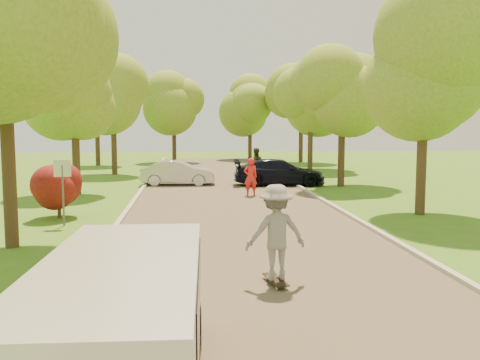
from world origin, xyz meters
name	(u,v)px	position (x,y,z in m)	size (l,w,h in m)	color
ground	(253,250)	(0.00, 0.00, 0.00)	(100.00, 100.00, 0.00)	#39751B
road	(230,205)	(0.00, 8.00, 0.01)	(8.00, 60.00, 0.01)	#4C4438
curb_left	(131,205)	(-4.05, 8.00, 0.06)	(0.18, 60.00, 0.12)	#B2AD9E
curb_right	(326,202)	(4.05, 8.00, 0.06)	(0.18, 60.00, 0.12)	#B2AD9E
street_sign	(63,179)	(-5.80, 4.00, 1.56)	(0.55, 0.06, 2.17)	#59595E
red_shrub	(58,187)	(-6.30, 5.50, 1.10)	(1.70, 1.70, 1.95)	#382619
tree_l_mida	(12,54)	(-6.30, 1.00, 5.17)	(4.71, 4.60, 7.39)	#382619
tree_l_midb	(78,97)	(-6.81, 12.00, 4.59)	(4.30, 4.20, 6.62)	#382619
tree_l_far	(116,91)	(-6.39, 22.00, 5.47)	(4.92, 4.80, 7.79)	#382619
tree_r_mida	(431,62)	(7.02, 5.00, 5.54)	(5.13, 5.00, 7.95)	#382619
tree_r_midb	(346,94)	(6.60, 14.00, 4.88)	(4.51, 4.40, 7.01)	#382619
tree_r_far	(314,89)	(7.23, 24.00, 5.83)	(5.33, 5.20, 8.34)	#382619
tree_bg_a	(99,99)	(-8.78, 30.00, 5.31)	(5.12, 5.00, 7.72)	#382619
tree_bg_b	(304,98)	(8.22, 32.00, 5.54)	(5.12, 5.00, 7.95)	#382619
tree_bg_c	(176,105)	(-2.79, 34.00, 5.02)	(4.92, 4.80, 7.33)	#382619
tree_bg_d	(252,102)	(4.22, 36.00, 5.31)	(5.12, 5.00, 7.72)	#382619
minivan	(121,329)	(-2.50, -7.60, 0.93)	(1.99, 4.77, 1.76)	silver
silver_sedan	(178,173)	(-2.30, 15.46, 0.67)	(1.41, 4.04, 1.33)	#BDBCC1
dark_sedan	(279,172)	(3.18, 14.79, 0.72)	(2.01, 4.94, 1.43)	black
longboard	(276,280)	(0.09, -3.08, 0.11)	(0.43, 1.05, 0.12)	black
skateboarder	(276,232)	(0.09, -3.08, 1.12)	(1.28, 0.74, 1.98)	gray
person_striped	(251,177)	(1.14, 10.65, 0.89)	(0.65, 0.42, 1.77)	red
person_olive	(256,164)	(2.19, 17.20, 0.97)	(0.94, 0.73, 1.93)	#343721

